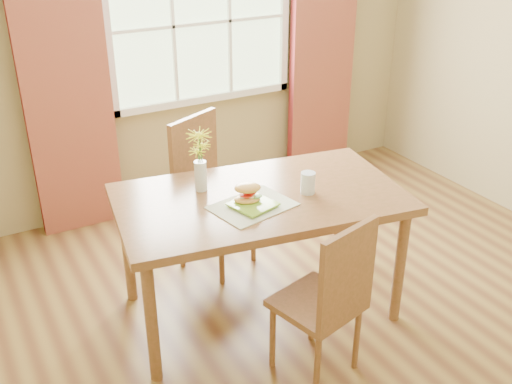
{
  "coord_description": "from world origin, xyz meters",
  "views": [
    {
      "loc": [
        -2.03,
        -2.65,
        2.44
      ],
      "look_at": [
        -0.51,
        0.06,
        0.89
      ],
      "focal_mm": 42.0,
      "sensor_mm": 36.0,
      "label": 1
    }
  ],
  "objects": [
    {
      "name": "curtain_left",
      "position": [
        -1.15,
        1.78,
        1.1
      ],
      "size": [
        0.65,
        0.08,
        2.2
      ],
      "primitive_type": "cube",
      "color": "maroon",
      "rests_on": "room"
    },
    {
      "name": "water_glass",
      "position": [
        -0.19,
        -0.0,
        0.89
      ],
      "size": [
        0.09,
        0.09,
        0.13
      ],
      "color": "silver",
      "rests_on": "dining_table"
    },
    {
      "name": "dining_table",
      "position": [
        -0.45,
        0.11,
        0.74
      ],
      "size": [
        1.83,
        1.22,
        0.83
      ],
      "rotation": [
        0.0,
        0.0,
        -0.16
      ],
      "color": "brown",
      "rests_on": "room"
    },
    {
      "name": "chair_far",
      "position": [
        -0.49,
        0.81,
        0.6
      ],
      "size": [
        0.61,
        0.61,
        1.1
      ],
      "rotation": [
        0.0,
        0.0,
        0.43
      ],
      "color": "brown",
      "rests_on": "room"
    },
    {
      "name": "chair_near",
      "position": [
        -0.43,
        -0.6,
        0.54
      ],
      "size": [
        0.5,
        0.5,
        0.99
      ],
      "rotation": [
        0.0,
        0.0,
        0.25
      ],
      "color": "brown",
      "rests_on": "room"
    },
    {
      "name": "placemat",
      "position": [
        -0.56,
        0.0,
        0.83
      ],
      "size": [
        0.51,
        0.41,
        0.01
      ],
      "primitive_type": "cube",
      "rotation": [
        0.0,
        0.0,
        0.2
      ],
      "color": "beige",
      "rests_on": "dining_table"
    },
    {
      "name": "flower_vase",
      "position": [
        -0.73,
        0.35,
        1.06
      ],
      "size": [
        0.16,
        0.16,
        0.38
      ],
      "color": "silver",
      "rests_on": "dining_table"
    },
    {
      "name": "window",
      "position": [
        0.0,
        1.87,
        1.5
      ],
      "size": [
        1.62,
        0.06,
        1.32
      ],
      "color": "#B1D09D",
      "rests_on": "room"
    },
    {
      "name": "croissant_sandwich",
      "position": [
        -0.57,
        0.04,
        0.9
      ],
      "size": [
        0.18,
        0.15,
        0.12
      ],
      "rotation": [
        0.0,
        0.0,
        -0.33
      ],
      "color": "#F8C354",
      "rests_on": "plate"
    },
    {
      "name": "plate",
      "position": [
        -0.56,
        -0.01,
        0.84
      ],
      "size": [
        0.28,
        0.28,
        0.01
      ],
      "primitive_type": "cube",
      "rotation": [
        0.0,
        0.0,
        0.27
      ],
      "color": "#7CB72D",
      "rests_on": "placemat"
    },
    {
      "name": "curtain_right",
      "position": [
        1.15,
        1.78,
        1.1
      ],
      "size": [
        0.65,
        0.08,
        2.2
      ],
      "primitive_type": "cube",
      "color": "maroon",
      "rests_on": "room"
    },
    {
      "name": "room",
      "position": [
        0.0,
        0.0,
        1.35
      ],
      "size": [
        4.24,
        3.84,
        2.74
      ],
      "color": "olive",
      "rests_on": "ground"
    }
  ]
}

